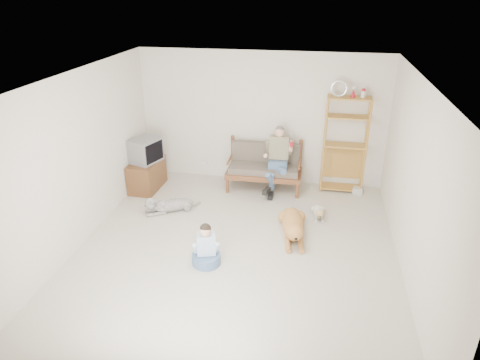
% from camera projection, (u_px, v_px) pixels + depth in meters
% --- Properties ---
extents(floor, '(5.50, 5.50, 0.00)m').
position_uv_depth(floor, '(236.00, 250.00, 6.80)').
color(floor, beige).
rests_on(floor, ground).
extents(ceiling, '(5.50, 5.50, 0.00)m').
position_uv_depth(ceiling, '(235.00, 79.00, 5.67)').
color(ceiling, white).
rests_on(ceiling, ground).
extents(wall_back, '(5.00, 0.00, 5.00)m').
position_uv_depth(wall_back, '(261.00, 119.00, 8.69)').
color(wall_back, beige).
rests_on(wall_back, ground).
extents(wall_front, '(5.00, 0.00, 5.00)m').
position_uv_depth(wall_front, '(177.00, 296.00, 3.78)').
color(wall_front, beige).
rests_on(wall_front, ground).
extents(wall_left, '(0.00, 5.50, 5.50)m').
position_uv_depth(wall_left, '(78.00, 161.00, 6.64)').
color(wall_left, beige).
rests_on(wall_left, ground).
extents(wall_right, '(0.00, 5.50, 5.50)m').
position_uv_depth(wall_right, '(416.00, 186.00, 5.82)').
color(wall_right, beige).
rests_on(wall_right, ground).
extents(loveseat, '(1.51, 0.72, 0.95)m').
position_uv_depth(loveseat, '(265.00, 166.00, 8.68)').
color(loveseat, brown).
rests_on(loveseat, ground).
extents(man, '(0.51, 0.73, 1.18)m').
position_uv_depth(man, '(276.00, 165.00, 8.40)').
color(man, slate).
rests_on(man, loveseat).
extents(etagere, '(0.86, 0.37, 2.23)m').
position_uv_depth(etagere, '(345.00, 144.00, 8.39)').
color(etagere, '#C48F3D').
rests_on(etagere, ground).
extents(book_stack, '(0.23, 0.19, 0.13)m').
position_uv_depth(book_stack, '(358.00, 190.00, 8.60)').
color(book_stack, silver).
rests_on(book_stack, ground).
extents(tv_stand, '(0.53, 0.92, 0.60)m').
position_uv_depth(tv_stand, '(147.00, 175.00, 8.73)').
color(tv_stand, brown).
rests_on(tv_stand, ground).
extents(crt_tv, '(0.63, 0.70, 0.48)m').
position_uv_depth(crt_tv, '(146.00, 150.00, 8.49)').
color(crt_tv, slate).
rests_on(crt_tv, tv_stand).
extents(wall_outlet, '(0.12, 0.02, 0.08)m').
position_uv_depth(wall_outlet, '(204.00, 163.00, 9.32)').
color(wall_outlet, silver).
rests_on(wall_outlet, ground).
extents(golden_retriever, '(0.48, 1.43, 0.44)m').
position_uv_depth(golden_retriever, '(293.00, 226.00, 7.13)').
color(golden_retriever, '#C58744').
rests_on(golden_retriever, ground).
extents(shaggy_dog, '(0.96, 0.67, 0.33)m').
position_uv_depth(shaggy_dog, '(168.00, 205.00, 7.89)').
color(shaggy_dog, silver).
rests_on(shaggy_dog, ground).
extents(terrier, '(0.23, 0.64, 0.24)m').
position_uv_depth(terrier, '(319.00, 212.00, 7.70)').
color(terrier, silver).
rests_on(terrier, ground).
extents(child, '(0.43, 0.43, 0.68)m').
position_uv_depth(child, '(206.00, 249.00, 6.38)').
color(child, slate).
rests_on(child, ground).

